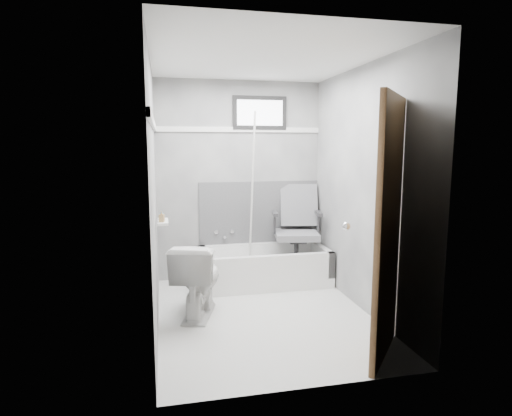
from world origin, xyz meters
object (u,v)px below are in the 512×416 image
object	(u,v)px
toilet	(198,279)
soap_bottle_a	(162,216)
bathtub	(264,266)
soap_bottle_b	(162,215)
door	(443,237)
office_chair	(297,229)

from	to	relation	value
toilet	soap_bottle_a	xyz separation A→B (m)	(-0.32, 0.09, 0.61)
bathtub	toilet	distance (m)	1.17
bathtub	soap_bottle_b	bearing A→B (deg)	-154.54
door	soap_bottle_a	size ratio (longest dim) A/B	18.71
soap_bottle_a	bathtub	bearing A→B (deg)	30.78
door	soap_bottle_b	world-z (taller)	door
office_chair	soap_bottle_b	distance (m)	1.72
door	soap_bottle_b	xyz separation A→B (m)	(-1.92, 1.65, -0.04)
office_chair	soap_bottle_a	world-z (taller)	office_chair
bathtub	toilet	world-z (taller)	toilet
soap_bottle_a	toilet	bearing A→B (deg)	-15.50
door	soap_bottle_a	world-z (taller)	door
door	soap_bottle_b	size ratio (longest dim) A/B	23.81
office_chair	toilet	world-z (taller)	office_chair
toilet	soap_bottle_a	world-z (taller)	soap_bottle_a
soap_bottle_b	door	bearing A→B (deg)	-40.73
office_chair	door	xyz separation A→B (m)	(0.34, -2.26, 0.36)
bathtub	door	distance (m)	2.46
door	toilet	bearing A→B (deg)	138.33
bathtub	soap_bottle_a	distance (m)	1.56
bathtub	toilet	xyz separation A→B (m)	(-0.85, -0.79, 0.15)
toilet	door	world-z (taller)	door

